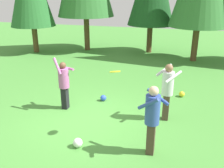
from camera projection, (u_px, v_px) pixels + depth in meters
ground_plane at (84, 120)px, 7.68m from camera, size 40.00×40.00×0.00m
person_thrower at (64, 82)px, 8.10m from camera, size 0.64×0.65×1.76m
person_catcher at (152, 115)px, 5.77m from camera, size 0.71×0.67×1.74m
person_bystander at (168, 87)px, 7.37m from camera, size 0.75×0.76×1.75m
frisbee at (115, 72)px, 6.18m from camera, size 0.37×0.37×0.10m
ball_blue at (103, 98)px, 8.96m from camera, size 0.22×0.22×0.22m
ball_white at (78, 143)px, 6.32m from camera, size 0.24×0.24×0.24m
ball_yellow at (182, 94)px, 9.30m from camera, size 0.21×0.21×0.21m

